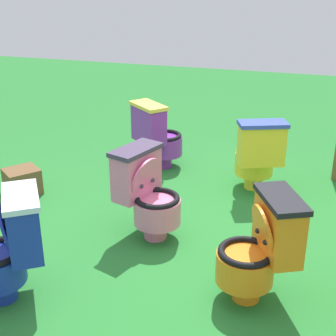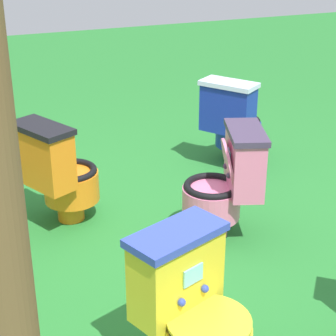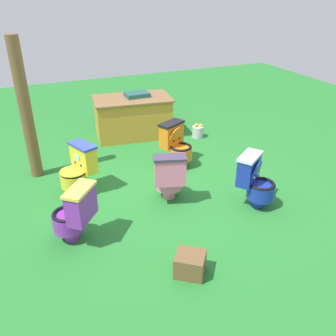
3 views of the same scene
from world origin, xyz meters
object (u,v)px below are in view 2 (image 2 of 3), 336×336
(toilet_blue, at_px, (233,121))
(toilet_orange, at_px, (59,172))
(toilet_pink, at_px, (226,183))
(toilet_yellow, at_px, (194,312))

(toilet_blue, bearing_deg, toilet_orange, -108.13)
(toilet_orange, xyz_separation_m, toilet_blue, (0.47, -1.51, 0.00))
(toilet_blue, relative_size, toilet_pink, 1.00)
(toilet_blue, relative_size, toilet_yellow, 1.00)
(toilet_yellow, height_order, toilet_pink, same)
(toilet_blue, height_order, toilet_pink, same)
(toilet_orange, height_order, toilet_blue, same)
(toilet_orange, distance_m, toilet_pink, 1.09)
(toilet_orange, height_order, toilet_yellow, same)
(toilet_yellow, distance_m, toilet_pink, 1.31)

